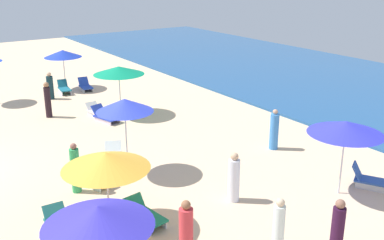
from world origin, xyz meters
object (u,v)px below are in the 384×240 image
object	(u,v)px
umbrella_1	(125,105)
beachgoer_5	(274,131)
beachgoer_1	(278,229)
beachgoer_2	(186,233)
umbrella_0	(106,161)
lounge_chair_6_1	(97,112)
lounge_chair_5_0	(370,180)
umbrella_6	(119,70)
beachgoer_7	(50,87)
beachgoer_4	(48,100)
beachgoer_6	(234,179)
lounge_chair_0_0	(144,215)
lounge_chair_1_0	(113,156)
lounge_chair_6_0	(105,116)
beachgoer_0	(337,233)
lounge_chair_0_1	(61,226)
lounge_chair_3_0	(64,89)
beachgoer_3	(75,169)
lounge_chair_1_1	(93,177)
umbrella_2	(98,216)
lounge_chair_3_1	(85,86)
umbrella_3	(63,54)
umbrella_5	(346,128)

from	to	relation	value
umbrella_1	beachgoer_5	distance (m)	6.24
beachgoer_1	beachgoer_2	xyz separation A→B (m)	(-1.10, -2.02, 0.01)
umbrella_0	lounge_chair_6_1	bearing A→B (deg)	159.21
umbrella_1	lounge_chair_5_0	xyz separation A→B (m)	(5.48, 6.17, -2.24)
umbrella_6	beachgoer_7	world-z (taller)	umbrella_6
beachgoer_4	beachgoer_6	xyz separation A→B (m)	(11.53, 2.20, -0.10)
beachgoer_1	beachgoer_5	world-z (taller)	beachgoer_5
umbrella_0	lounge_chair_0_0	bearing A→B (deg)	69.05
lounge_chair_1_0	lounge_chair_5_0	size ratio (longest dim) A/B	0.98
lounge_chair_6_0	beachgoer_0	bearing A→B (deg)	-104.82
lounge_chair_0_1	umbrella_1	xyz separation A→B (m)	(-2.56, 3.27, 2.24)
lounge_chair_0_1	lounge_chair_3_0	world-z (taller)	lounge_chair_3_0
beachgoer_3	lounge_chair_6_1	bearing A→B (deg)	13.33
lounge_chair_3_0	beachgoer_1	bearing A→B (deg)	-85.16
lounge_chair_0_0	lounge_chair_1_0	distance (m)	4.53
lounge_chair_6_1	beachgoer_4	bearing A→B (deg)	143.50
beachgoer_3	beachgoer_6	bearing A→B (deg)	-89.84
lounge_chair_1_1	beachgoer_6	bearing A→B (deg)	-65.44
lounge_chair_1_0	umbrella_2	distance (m)	8.42
lounge_chair_1_0	beachgoer_3	size ratio (longest dim) A/B	0.84
lounge_chair_3_1	umbrella_3	bearing A→B (deg)	140.19
beachgoer_7	beachgoer_6	bearing A→B (deg)	-67.07
lounge_chair_3_0	beachgoer_0	size ratio (longest dim) A/B	0.78
umbrella_6	beachgoer_0	xyz separation A→B (m)	(13.75, -0.74, -1.43)
umbrella_6	beachgoer_2	world-z (taller)	umbrella_6
umbrella_0	beachgoer_4	size ratio (longest dim) A/B	1.37
lounge_chair_0_0	beachgoer_0	world-z (taller)	beachgoer_0
umbrella_5	beachgoer_6	size ratio (longest dim) A/B	1.52
lounge_chair_6_0	beachgoer_2	size ratio (longest dim) A/B	0.95
lounge_chair_1_1	umbrella_2	bearing A→B (deg)	-127.97
lounge_chair_1_0	beachgoer_2	size ratio (longest dim) A/B	0.84
lounge_chair_3_1	beachgoer_5	size ratio (longest dim) A/B	0.80
lounge_chair_1_0	umbrella_2	bearing A→B (deg)	-89.96
lounge_chair_1_1	beachgoer_5	bearing A→B (deg)	-26.29
beachgoer_3	beachgoer_5	world-z (taller)	beachgoer_3
umbrella_1	beachgoer_0	bearing A→B (deg)	14.80
beachgoer_1	beachgoer_4	world-z (taller)	beachgoer_4
lounge_chair_1_1	beachgoer_3	distance (m)	0.85
umbrella_3	beachgoer_0	distance (m)	20.23
beachgoer_0	beachgoer_7	distance (m)	18.54
umbrella_1	beachgoer_2	world-z (taller)	umbrella_1
beachgoer_7	lounge_chair_5_0	bearing A→B (deg)	-53.18
lounge_chair_0_1	lounge_chair_3_0	size ratio (longest dim) A/B	1.13
beachgoer_6	umbrella_6	bearing A→B (deg)	150.10
umbrella_0	lounge_chair_0_0	distance (m)	2.03
lounge_chair_1_0	beachgoer_5	distance (m)	6.38
lounge_chair_3_0	lounge_chair_6_0	size ratio (longest dim) A/B	0.83
umbrella_3	beachgoer_7	xyz separation A→B (m)	(1.69, -1.42, -1.43)
umbrella_6	beachgoer_3	distance (m)	8.26
lounge_chair_1_0	beachgoer_7	distance (m)	9.97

